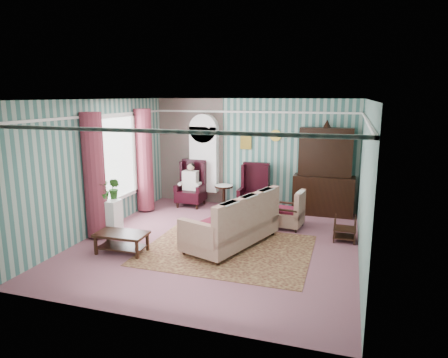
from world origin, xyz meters
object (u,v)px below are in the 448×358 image
(round_side_table, at_px, (224,196))
(floral_armchair, at_px, (288,205))
(bookcase, at_px, (204,164))
(wingback_right, at_px, (253,188))
(seated_woman, at_px, (191,185))
(plant_stand, at_px, (108,218))
(wingback_left, at_px, (191,184))
(sofa, at_px, (231,223))
(dresser_hutch, at_px, (325,169))
(nest_table, at_px, (345,229))
(coffee_table, at_px, (122,243))

(round_side_table, distance_m, floral_armchair, 2.25)
(bookcase, distance_m, wingback_right, 1.63)
(seated_woman, height_order, plant_stand, seated_woman)
(bookcase, relative_size, wingback_left, 1.79)
(seated_woman, height_order, sofa, seated_woman)
(floral_armchair, bearing_deg, dresser_hutch, -20.83)
(dresser_hutch, bearing_deg, round_side_table, -177.36)
(sofa, bearing_deg, floral_armchair, -14.06)
(wingback_left, xyz_separation_m, nest_table, (4.07, -1.55, -0.35))
(plant_stand, height_order, sofa, sofa)
(wingback_left, xyz_separation_m, coffee_table, (-0.00, -3.50, -0.42))
(nest_table, bearing_deg, wingback_right, 146.25)
(wingback_right, relative_size, floral_armchair, 1.18)
(bookcase, bearing_deg, floral_armchair, -28.94)
(bookcase, bearing_deg, plant_stand, -108.49)
(nest_table, distance_m, coffee_table, 4.51)
(round_side_table, height_order, plant_stand, plant_stand)
(seated_woman, height_order, nest_table, seated_woman)
(nest_table, bearing_deg, round_side_table, 151.80)
(bookcase, xyz_separation_m, wingback_right, (1.50, -0.39, -0.50))
(sofa, xyz_separation_m, floral_armchair, (0.93, 1.42, 0.08))
(wingback_right, height_order, seated_woman, wingback_right)
(wingback_right, bearing_deg, plant_stand, -132.84)
(wingback_right, bearing_deg, seated_woman, 180.00)
(wingback_left, distance_m, sofa, 3.09)
(bookcase, bearing_deg, wingback_right, -14.57)
(wingback_right, height_order, floral_armchair, wingback_right)
(wingback_left, height_order, nest_table, wingback_left)
(seated_woman, height_order, coffee_table, seated_woman)
(dresser_hutch, xyz_separation_m, floral_armchair, (-0.69, -1.29, -0.65))
(bookcase, height_order, plant_stand, bookcase)
(wingback_left, xyz_separation_m, floral_armchair, (2.81, -1.02, -0.09))
(floral_armchair, relative_size, coffee_table, 1.08)
(round_side_table, bearing_deg, wingback_right, -10.01)
(dresser_hutch, relative_size, round_side_table, 3.93)
(sofa, bearing_deg, bookcase, 48.99)
(dresser_hutch, height_order, coffee_table, dresser_hutch)
(plant_stand, bearing_deg, dresser_hutch, 35.08)
(wingback_left, height_order, floral_armchair, wingback_left)
(round_side_table, bearing_deg, wingback_left, -170.54)
(wingback_right, bearing_deg, floral_armchair, -44.08)
(plant_stand, relative_size, sofa, 0.36)
(wingback_right, bearing_deg, dresser_hutch, 8.77)
(round_side_table, bearing_deg, coffee_table, -103.92)
(seated_woman, relative_size, floral_armchair, 1.11)
(bookcase, relative_size, sofa, 1.02)
(nest_table, bearing_deg, floral_armchair, 157.39)
(wingback_right, relative_size, round_side_table, 2.08)
(plant_stand, bearing_deg, seated_woman, 73.78)
(bookcase, xyz_separation_m, plant_stand, (-1.05, -3.14, -0.72))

